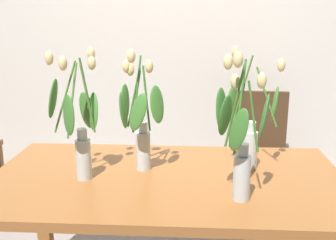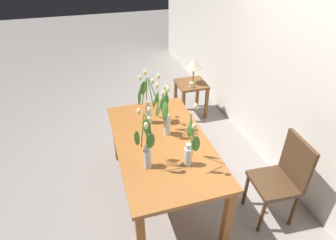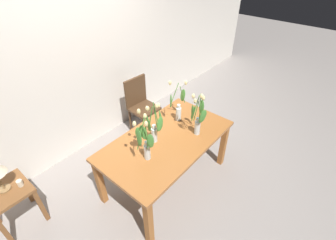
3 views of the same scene
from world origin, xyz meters
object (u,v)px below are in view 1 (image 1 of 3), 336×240
object	(u,v)px
tulip_vase_3	(80,128)
dining_chair	(258,151)
dining_table	(167,195)
tulip_vase_0	(251,131)
tulip_vase_1	(139,124)
tulip_vase_2	(240,143)

from	to	relation	value
tulip_vase_3	dining_chair	xyz separation A→B (m)	(0.95, 1.07, -0.45)
dining_table	dining_chair	size ratio (longest dim) A/B	1.72
dining_table	tulip_vase_0	bearing A→B (deg)	19.62
dining_table	tulip_vase_0	world-z (taller)	tulip_vase_0
tulip_vase_3	dining_chair	bearing A→B (deg)	48.25
tulip_vase_1	tulip_vase_3	world-z (taller)	tulip_vase_3
tulip_vase_3	dining_table	bearing A→B (deg)	5.10
tulip_vase_2	dining_chair	bearing A→B (deg)	77.38
dining_chair	tulip_vase_0	bearing A→B (deg)	-101.79
dining_table	tulip_vase_3	size ratio (longest dim) A/B	2.80
tulip_vase_3	dining_chair	world-z (taller)	tulip_vase_3
dining_table	dining_chair	world-z (taller)	dining_chair
dining_chair	dining_table	bearing A→B (deg)	-119.07
dining_table	tulip_vase_0	xyz separation A→B (m)	(0.39, 0.14, 0.27)
tulip_vase_0	tulip_vase_2	world-z (taller)	tulip_vase_2
tulip_vase_1	dining_chair	bearing A→B (deg)	53.87
tulip_vase_2	tulip_vase_0	bearing A→B (deg)	75.30
tulip_vase_1	dining_chair	world-z (taller)	tulip_vase_1
tulip_vase_1	tulip_vase_2	distance (m)	0.51
dining_chair	tulip_vase_1	bearing A→B (deg)	-126.13
tulip_vase_2	tulip_vase_3	world-z (taller)	tulip_vase_2
tulip_vase_2	tulip_vase_3	bearing A→B (deg)	164.95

